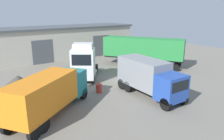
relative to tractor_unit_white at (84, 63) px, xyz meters
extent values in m
plane|color=slate|center=(3.85, -3.25, -2.07)|extent=(60.00, 60.00, 0.00)
cube|color=#B7B2A3|center=(3.85, 13.84, 0.42)|extent=(23.35, 6.17, 4.98)
cube|color=#474C51|center=(3.85, 13.84, 3.03)|extent=(23.85, 6.67, 0.25)
cube|color=#4C5156|center=(-1.29, 10.78, -0.27)|extent=(3.20, 0.08, 3.60)
cube|color=#4C5156|center=(8.98, 10.78, -0.27)|extent=(3.20, 0.08, 3.60)
cube|color=silver|center=(-0.25, -0.33, 0.07)|extent=(3.43, 3.40, 3.33)
cube|color=silver|center=(-0.14, -0.17, 2.02)|extent=(2.68, 2.58, 0.60)
cube|color=black|center=(-0.93, -1.29, 0.74)|extent=(1.76, 1.28, 1.20)
cube|color=#232326|center=(1.54, 2.20, -1.47)|extent=(3.83, 4.26, 0.24)
cylinder|color=#B2B2B7|center=(2.01, 1.13, -1.64)|extent=(1.09, 1.22, 0.56)
cylinder|color=black|center=(0.30, -1.46, -1.59)|extent=(0.80, 0.96, 0.96)
cylinder|color=black|center=(-1.50, -0.19, -1.59)|extent=(0.80, 0.96, 0.96)
cylinder|color=black|center=(2.73, 1.97, -1.59)|extent=(0.80, 0.96, 0.96)
cylinder|color=black|center=(0.93, 3.24, -1.59)|extent=(0.80, 0.96, 0.96)
cylinder|color=black|center=(3.25, 2.71, -1.59)|extent=(0.80, 0.96, 0.96)
cylinder|color=black|center=(1.45, 3.98, -1.59)|extent=(0.80, 0.96, 0.96)
cube|color=#28843D|center=(10.14, 1.26, 0.65)|extent=(8.39, 10.85, 2.74)
cube|color=#232326|center=(10.14, 1.26, -0.84)|extent=(7.77, 10.43, 0.24)
cube|color=#232326|center=(7.54, 3.72, -1.52)|extent=(0.22, 0.22, 1.11)
cube|color=#232326|center=(8.87, 4.60, -1.52)|extent=(0.22, 0.22, 1.11)
cylinder|color=black|center=(11.39, -2.58, -1.61)|extent=(0.76, 0.93, 0.92)
cylinder|color=black|center=(13.22, -1.36, -1.61)|extent=(0.76, 0.93, 0.92)
cylinder|color=black|center=(11.94, -3.41, -1.61)|extent=(0.76, 0.93, 0.92)
cylinder|color=black|center=(13.77, -2.19, -1.61)|extent=(0.76, 0.93, 0.92)
cube|color=#2347A3|center=(2.93, -10.25, -0.43)|extent=(2.43, 1.93, 2.20)
cube|color=black|center=(2.91, -11.17, -0.04)|extent=(2.02, 0.11, 0.88)
cube|color=gray|center=(2.97, -6.68, 0.04)|extent=(2.47, 5.27, 2.64)
cylinder|color=black|center=(3.97, -10.71, -1.53)|extent=(0.31, 1.08, 1.07)
cylinder|color=black|center=(1.87, -10.68, -1.53)|extent=(0.31, 1.08, 1.07)
cylinder|color=black|center=(4.04, -5.67, -1.53)|extent=(0.31, 1.08, 1.07)
cylinder|color=black|center=(1.94, -5.65, -1.53)|extent=(0.31, 1.08, 1.07)
cylinder|color=black|center=(4.05, -4.67, -1.53)|extent=(0.31, 1.08, 1.07)
cylinder|color=black|center=(1.95, -4.65, -1.53)|extent=(0.31, 1.08, 1.07)
cube|color=#197075|center=(-3.53, -4.14, -0.43)|extent=(2.95, 3.06, 2.20)
cube|color=black|center=(-2.78, -3.59, -0.04)|extent=(1.26, 1.67, 0.88)
cube|color=orange|center=(-6.79, -6.55, -0.05)|extent=(6.43, 5.62, 2.46)
cylinder|color=black|center=(-3.79, -3.03, -1.53)|extent=(1.05, 0.88, 1.08)
cylinder|color=black|center=(-2.54, -4.72, -1.53)|extent=(1.05, 0.88, 1.08)
cylinder|color=black|center=(-8.63, -6.59, -1.53)|extent=(1.05, 0.88, 1.08)
cylinder|color=black|center=(-7.38, -8.29, -1.53)|extent=(1.05, 0.88, 1.08)
cylinder|color=black|center=(-9.43, -7.19, -1.53)|extent=(1.05, 0.88, 1.08)
cylinder|color=black|center=(-8.19, -8.88, -1.53)|extent=(1.05, 0.88, 1.08)
cone|color=#423D38|center=(-6.85, 1.77, -1.39)|extent=(3.55, 3.55, 1.37)
cylinder|color=#B22D23|center=(-0.56, -4.18, -1.63)|extent=(0.58, 0.58, 0.88)
cube|color=black|center=(8.84, -6.94, -2.05)|extent=(0.40, 0.40, 0.04)
cone|color=orange|center=(8.84, -6.94, -1.80)|extent=(0.36, 0.36, 0.55)
camera|label=1|loc=(-11.03, -21.71, 5.98)|focal=35.00mm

